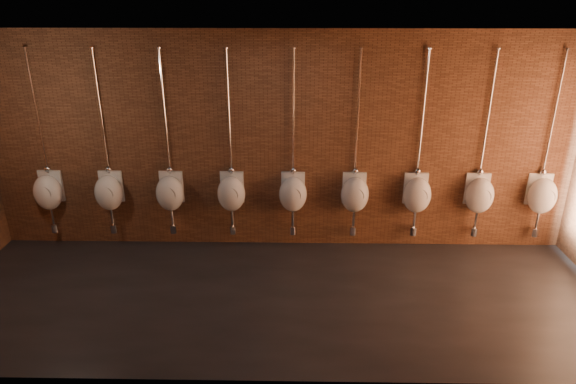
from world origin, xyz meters
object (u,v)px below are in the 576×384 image
object	(u,v)px
urinal_0	(48,191)
urinal_1	(109,192)
urinal_6	(417,194)
urinal_8	(542,195)
urinal_2	(170,192)
urinal_5	(355,193)
urinal_7	(479,194)
urinal_3	(231,192)
urinal_4	(293,193)

from	to	relation	value
urinal_0	urinal_1	bearing A→B (deg)	0.00
urinal_6	urinal_8	distance (m)	1.81
urinal_1	urinal_2	distance (m)	0.91
urinal_2	urinal_6	world-z (taller)	same
urinal_0	urinal_5	distance (m)	4.53
urinal_7	urinal_1	bearing A→B (deg)	180.00
urinal_2	urinal_6	xyz separation A→B (m)	(3.62, 0.00, 0.00)
urinal_3	urinal_4	xyz separation A→B (m)	(0.91, 0.00, 0.00)
urinal_2	urinal_8	world-z (taller)	same
urinal_4	urinal_1	bearing A→B (deg)	180.00
urinal_4	urinal_5	size ratio (longest dim) A/B	1.00
urinal_0	urinal_3	size ratio (longest dim) A/B	1.00
urinal_4	urinal_8	xyz separation A→B (m)	(3.62, 0.00, 0.00)
urinal_5	urinal_1	bearing A→B (deg)	180.00
urinal_3	urinal_2	bearing A→B (deg)	180.00
urinal_5	urinal_2	bearing A→B (deg)	180.00
urinal_8	urinal_2	bearing A→B (deg)	180.00
urinal_3	urinal_4	world-z (taller)	same
urinal_2	urinal_3	xyz separation A→B (m)	(0.91, 0.00, 0.00)
urinal_0	urinal_8	world-z (taller)	same
urinal_0	urinal_5	world-z (taller)	same
urinal_3	urinal_4	bearing A→B (deg)	0.00
urinal_2	urinal_1	bearing A→B (deg)	180.00
urinal_1	urinal_6	size ratio (longest dim) A/B	1.00
urinal_0	urinal_1	size ratio (longest dim) A/B	1.00
urinal_1	urinal_3	size ratio (longest dim) A/B	1.00
urinal_1	urinal_6	world-z (taller)	same
urinal_1	urinal_5	bearing A→B (deg)	0.00
urinal_2	urinal_6	distance (m)	3.62
urinal_8	urinal_1	bearing A→B (deg)	180.00
urinal_2	urinal_0	bearing A→B (deg)	180.00
urinal_3	urinal_5	world-z (taller)	same
urinal_3	urinal_7	xyz separation A→B (m)	(3.62, 0.00, 0.00)
urinal_1	urinal_8	size ratio (longest dim) A/B	1.00
urinal_6	urinal_5	bearing A→B (deg)	180.00
urinal_8	urinal_5	bearing A→B (deg)	180.00
urinal_4	urinal_3	bearing A→B (deg)	180.00
urinal_8	urinal_6	bearing A→B (deg)	180.00
urinal_3	urinal_4	size ratio (longest dim) A/B	1.00
urinal_5	urinal_7	world-z (taller)	same
urinal_3	urinal_5	distance (m)	1.81
urinal_1	urinal_3	world-z (taller)	same
urinal_4	urinal_5	xyz separation A→B (m)	(0.91, 0.00, 0.00)
urinal_6	urinal_1	bearing A→B (deg)	180.00
urinal_1	urinal_4	xyz separation A→B (m)	(2.72, 0.00, 0.00)
urinal_3	urinal_8	xyz separation A→B (m)	(4.53, 0.00, 0.00)
urinal_5	urinal_8	world-z (taller)	same
urinal_0	urinal_8	bearing A→B (deg)	0.00
urinal_1	urinal_8	bearing A→B (deg)	0.00
urinal_0	urinal_6	xyz separation A→B (m)	(5.44, 0.00, 0.00)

